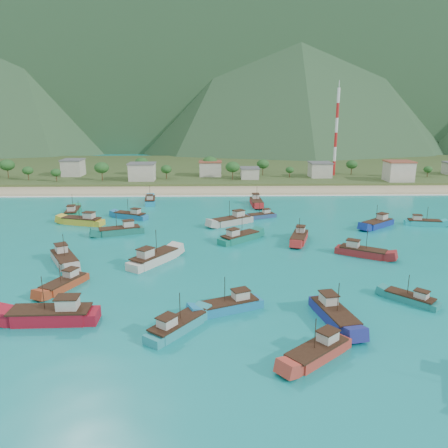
{
  "coord_description": "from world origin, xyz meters",
  "views": [
    {
      "loc": [
        2.22,
        -85.45,
        30.31
      ],
      "look_at": [
        4.59,
        18.0,
        3.0
      ],
      "focal_mm": 35.0,
      "sensor_mm": 36.0,
      "label": 1
    }
  ],
  "objects_px": {
    "boat_5": "(120,231)",
    "boat_17": "(232,221)",
    "radio_tower": "(336,133)",
    "boat_15": "(53,316)",
    "boat_27": "(362,252)",
    "boat_25": "(423,223)",
    "boat_6": "(131,216)",
    "boat_14": "(64,259)",
    "boat_22": "(411,299)",
    "boat_4": "(334,315)",
    "boat_18": "(229,306)",
    "boat_7": "(299,238)",
    "boat_9": "(83,221)",
    "boat_26": "(318,353)",
    "boat_10": "(150,201)",
    "boat_13": "(378,224)",
    "boat_8": "(177,327)",
    "boat_23": "(154,259)",
    "boat_1": "(239,238)",
    "boat_11": "(64,284)",
    "boat_24": "(256,203)",
    "boat_21": "(261,216)",
    "boat_2": "(73,212)"
  },
  "relations": [
    {
      "from": "radio_tower",
      "to": "boat_7",
      "type": "bearing_deg",
      "value": -109.42
    },
    {
      "from": "boat_2",
      "to": "boat_10",
      "type": "distance_m",
      "value": 26.2
    },
    {
      "from": "boat_5",
      "to": "boat_8",
      "type": "height_order",
      "value": "boat_5"
    },
    {
      "from": "boat_22",
      "to": "boat_23",
      "type": "relative_size",
      "value": 0.64
    },
    {
      "from": "boat_21",
      "to": "boat_10",
      "type": "bearing_deg",
      "value": 37.09
    },
    {
      "from": "boat_25",
      "to": "boat_24",
      "type": "bearing_deg",
      "value": -110.84
    },
    {
      "from": "radio_tower",
      "to": "boat_7",
      "type": "xyz_separation_m",
      "value": [
        -33.42,
        -94.78,
        -19.64
      ]
    },
    {
      "from": "boat_26",
      "to": "boat_10",
      "type": "bearing_deg",
      "value": -19.72
    },
    {
      "from": "boat_13",
      "to": "boat_8",
      "type": "bearing_deg",
      "value": 100.0
    },
    {
      "from": "boat_5",
      "to": "boat_9",
      "type": "relative_size",
      "value": 0.95
    },
    {
      "from": "boat_4",
      "to": "boat_14",
      "type": "distance_m",
      "value": 54.51
    },
    {
      "from": "boat_15",
      "to": "boat_27",
      "type": "distance_m",
      "value": 62.22
    },
    {
      "from": "boat_4",
      "to": "boat_18",
      "type": "relative_size",
      "value": 1.09
    },
    {
      "from": "boat_1",
      "to": "boat_5",
      "type": "xyz_separation_m",
      "value": [
        -29.38,
        6.6,
        0.01
      ]
    },
    {
      "from": "boat_14",
      "to": "boat_22",
      "type": "height_order",
      "value": "boat_14"
    },
    {
      "from": "radio_tower",
      "to": "boat_15",
      "type": "bearing_deg",
      "value": -119.88
    },
    {
      "from": "boat_5",
      "to": "boat_17",
      "type": "height_order",
      "value": "boat_17"
    },
    {
      "from": "boat_8",
      "to": "boat_25",
      "type": "relative_size",
      "value": 1.03
    },
    {
      "from": "boat_27",
      "to": "boat_25",
      "type": "bearing_deg",
      "value": 166.39
    },
    {
      "from": "boat_13",
      "to": "boat_21",
      "type": "distance_m",
      "value": 31.64
    },
    {
      "from": "boat_14",
      "to": "boat_15",
      "type": "relative_size",
      "value": 0.9
    },
    {
      "from": "boat_6",
      "to": "boat_25",
      "type": "height_order",
      "value": "boat_6"
    },
    {
      "from": "boat_5",
      "to": "boat_15",
      "type": "relative_size",
      "value": 0.89
    },
    {
      "from": "boat_5",
      "to": "boat_22",
      "type": "xyz_separation_m",
      "value": [
        55.2,
        -41.15,
        -0.28
      ]
    },
    {
      "from": "boat_5",
      "to": "boat_18",
      "type": "xyz_separation_m",
      "value": [
        25.76,
        -43.33,
        -0.09
      ]
    },
    {
      "from": "boat_6",
      "to": "boat_13",
      "type": "bearing_deg",
      "value": -73.72
    },
    {
      "from": "boat_13",
      "to": "boat_26",
      "type": "xyz_separation_m",
      "value": [
        -30.44,
        -62.45,
        -0.08
      ]
    },
    {
      "from": "boat_1",
      "to": "boat_2",
      "type": "bearing_deg",
      "value": -160.14
    },
    {
      "from": "boat_1",
      "to": "boat_26",
      "type": "relative_size",
      "value": 1.07
    },
    {
      "from": "boat_7",
      "to": "boat_17",
      "type": "relative_size",
      "value": 0.93
    },
    {
      "from": "boat_18",
      "to": "boat_11",
      "type": "bearing_deg",
      "value": 48.79
    },
    {
      "from": "boat_15",
      "to": "boat_18",
      "type": "bearing_deg",
      "value": -84.08
    },
    {
      "from": "boat_21",
      "to": "boat_26",
      "type": "distance_m",
      "value": 72.99
    },
    {
      "from": "boat_17",
      "to": "boat_24",
      "type": "distance_m",
      "value": 25.66
    },
    {
      "from": "boat_6",
      "to": "boat_7",
      "type": "distance_m",
      "value": 49.86
    },
    {
      "from": "boat_6",
      "to": "boat_11",
      "type": "height_order",
      "value": "boat_6"
    },
    {
      "from": "boat_25",
      "to": "boat_17",
      "type": "bearing_deg",
      "value": -81.66
    },
    {
      "from": "boat_14",
      "to": "boat_13",
      "type": "bearing_deg",
      "value": 169.94
    },
    {
      "from": "boat_4",
      "to": "boat_23",
      "type": "xyz_separation_m",
      "value": [
        -29.98,
        25.42,
        0.11
      ]
    },
    {
      "from": "boat_7",
      "to": "boat_9",
      "type": "bearing_deg",
      "value": 1.79
    },
    {
      "from": "boat_10",
      "to": "boat_26",
      "type": "distance_m",
      "value": 100.07
    },
    {
      "from": "boat_6",
      "to": "boat_13",
      "type": "xyz_separation_m",
      "value": [
        67.36,
        -10.93,
        0.1
      ]
    },
    {
      "from": "boat_10",
      "to": "boat_24",
      "type": "distance_m",
      "value": 35.22
    },
    {
      "from": "radio_tower",
      "to": "boat_9",
      "type": "height_order",
      "value": "radio_tower"
    },
    {
      "from": "radio_tower",
      "to": "boat_14",
      "type": "bearing_deg",
      "value": -127.55
    },
    {
      "from": "radio_tower",
      "to": "boat_11",
      "type": "height_order",
      "value": "radio_tower"
    },
    {
      "from": "boat_23",
      "to": "boat_24",
      "type": "height_order",
      "value": "boat_23"
    },
    {
      "from": "radio_tower",
      "to": "boat_6",
      "type": "distance_m",
      "value": 107.32
    },
    {
      "from": "boat_2",
      "to": "boat_15",
      "type": "xyz_separation_m",
      "value": [
        17.95,
        -67.34,
        0.2
      ]
    },
    {
      "from": "boat_10",
      "to": "boat_15",
      "type": "relative_size",
      "value": 0.84
    }
  ]
}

